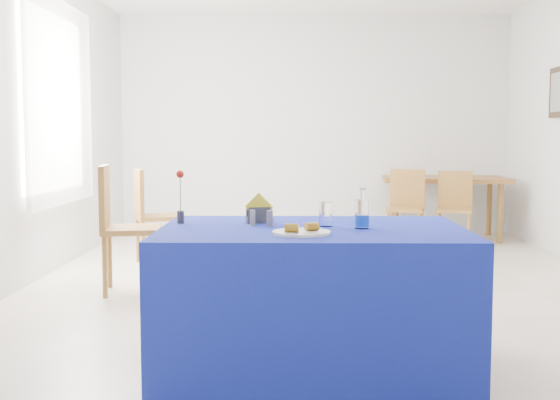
% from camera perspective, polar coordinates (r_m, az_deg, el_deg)
% --- Properties ---
extents(floor, '(7.00, 7.00, 0.00)m').
position_cam_1_polar(floor, '(5.77, 3.86, -7.26)').
color(floor, beige).
rests_on(floor, ground).
extents(room_shell, '(7.00, 7.00, 7.00)m').
position_cam_1_polar(room_shell, '(5.66, 3.96, 10.30)').
color(room_shell, silver).
rests_on(room_shell, ground).
extents(window_pane, '(0.04, 1.50, 1.60)m').
position_cam_1_polar(window_pane, '(6.79, -17.91, 7.52)').
color(window_pane, white).
rests_on(window_pane, room_shell).
extents(curtain, '(0.04, 1.75, 1.85)m').
position_cam_1_polar(curtain, '(6.77, -17.34, 7.54)').
color(curtain, white).
rests_on(curtain, room_shell).
extents(plate, '(0.29, 0.29, 0.01)m').
position_cam_1_polar(plate, '(3.44, 1.75, -2.67)').
color(plate, silver).
rests_on(plate, blue_table).
extents(drinking_glass, '(0.07, 0.07, 0.13)m').
position_cam_1_polar(drinking_glass, '(3.75, 3.74, -1.16)').
color(drinking_glass, white).
rests_on(drinking_glass, blue_table).
extents(salt_shaker, '(0.03, 0.03, 0.08)m').
position_cam_1_polar(salt_shaker, '(3.77, -2.25, -1.46)').
color(salt_shaker, gray).
rests_on(salt_shaker, blue_table).
extents(pepper_shaker, '(0.03, 0.03, 0.08)m').
position_cam_1_polar(pepper_shaker, '(3.74, -0.84, -1.51)').
color(pepper_shaker, slate).
rests_on(pepper_shaker, blue_table).
extents(blue_table, '(1.60, 1.10, 0.76)m').
position_cam_1_polar(blue_table, '(3.77, 2.62, -7.98)').
color(blue_table, navy).
rests_on(blue_table, floor).
extents(water_bottle, '(0.08, 0.08, 0.21)m').
position_cam_1_polar(water_bottle, '(3.68, 6.67, -1.21)').
color(water_bottle, silver).
rests_on(water_bottle, blue_table).
extents(napkin_holder, '(0.16, 0.10, 0.17)m').
position_cam_1_polar(napkin_holder, '(3.90, -1.71, -1.16)').
color(napkin_holder, '#3C3C42').
rests_on(napkin_holder, blue_table).
extents(rose_vase, '(0.04, 0.04, 0.29)m').
position_cam_1_polar(rose_vase, '(3.90, -8.10, 0.08)').
color(rose_vase, '#29292E').
rests_on(rose_vase, blue_table).
extents(oak_table, '(1.57, 1.09, 0.76)m').
position_cam_1_polar(oak_table, '(8.78, 13.23, 1.33)').
color(oak_table, olive).
rests_on(oak_table, floor).
extents(chair_bg_left, '(0.48, 0.48, 0.87)m').
position_cam_1_polar(chair_bg_left, '(8.05, 10.24, -0.18)').
color(chair_bg_left, olive).
rests_on(chair_bg_left, floor).
extents(chair_bg_right, '(0.47, 0.47, 0.86)m').
position_cam_1_polar(chair_bg_right, '(8.15, 14.00, -0.26)').
color(chair_bg_right, olive).
rests_on(chair_bg_right, floor).
extents(chair_win_a, '(0.52, 0.52, 1.02)m').
position_cam_1_polar(chair_win_a, '(5.70, -12.92, -1.54)').
color(chair_win_a, olive).
rests_on(chair_win_a, floor).
extents(chair_win_b, '(0.54, 0.54, 0.93)m').
position_cam_1_polar(chair_win_b, '(6.92, -10.54, -0.76)').
color(chair_win_b, olive).
rests_on(chair_win_b, floor).
extents(banana_pieces, '(0.17, 0.11, 0.04)m').
position_cam_1_polar(banana_pieces, '(3.43, 1.80, -2.22)').
color(banana_pieces, gold).
rests_on(banana_pieces, plate).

